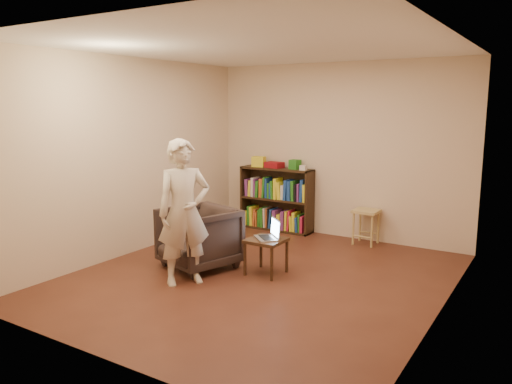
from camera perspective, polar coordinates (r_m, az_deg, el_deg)
The scene contains 15 objects.
floor at distance 5.88m, azimuth 0.34°, elevation -9.76°, with size 4.50×4.50×0.00m, color #462116.
ceiling at distance 5.57m, azimuth 0.37°, elevation 16.29°, with size 4.50×4.50×0.00m, color white.
wall_back at distance 7.58m, azimuth 9.33°, elevation 4.64°, with size 4.00×4.00×0.00m, color beige.
wall_left at distance 6.84m, azimuth -14.11°, elevation 3.91°, with size 4.50×4.50×0.00m, color beige.
wall_right at distance 4.85m, azimuth 20.92°, elevation 1.19°, with size 4.50×4.50×0.00m, color beige.
bookshelf at distance 7.98m, azimuth 2.40°, elevation -1.22°, with size 1.20×0.30×1.00m.
box_yellow at distance 8.02m, azimuth 0.31°, elevation 3.49°, with size 0.20×0.15×0.16m, color yellow.
red_cloth at distance 7.90m, azimuth 2.11°, elevation 3.12°, with size 0.27×0.20×0.09m, color maroon.
box_green at distance 7.74m, azimuth 4.47°, elevation 3.16°, with size 0.15×0.15×0.15m, color #25711E.
box_white at distance 7.63m, azimuth 5.42°, elevation 2.78°, with size 0.09×0.09×0.08m, color silver.
stool at distance 7.32m, azimuth 12.48°, elevation -2.75°, with size 0.35×0.35×0.50m.
armchair at distance 6.17m, azimuth -6.56°, elevation -5.22°, with size 0.80×0.83×0.75m, color #2C201D.
side_table at distance 5.91m, azimuth 1.16°, elevation -6.04°, with size 0.42×0.42×0.43m.
laptop at distance 5.89m, azimuth 1.60°, elevation -4.79°, with size 0.39×0.39×0.24m.
person at distance 5.56m, azimuth -8.23°, elevation -2.33°, with size 0.59×0.39×1.62m, color beige.
Camera 1 is at (2.90, -4.72, 1.98)m, focal length 35.00 mm.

